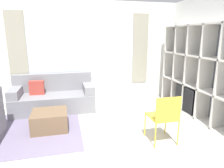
# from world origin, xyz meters

# --- Properties ---
(wall_back) EXTENTS (6.42, 0.11, 2.70)m
(wall_back) POSITION_xyz_m (0.00, 3.39, 1.36)
(wall_back) COLOR white
(wall_back) RESTS_ON ground_plane
(wall_right) EXTENTS (0.07, 4.56, 2.70)m
(wall_right) POSITION_xyz_m (2.64, 1.68, 1.35)
(wall_right) COLOR white
(wall_right) RESTS_ON ground_plane
(area_rug) EXTENTS (2.01, 1.92, 0.01)m
(area_rug) POSITION_xyz_m (-1.26, 1.83, 0.01)
(area_rug) COLOR slate
(area_rug) RESTS_ON ground_plane
(shelving_unit) EXTENTS (0.38, 2.56, 2.06)m
(shelving_unit) POSITION_xyz_m (2.45, 1.84, 1.00)
(shelving_unit) COLOR #515660
(shelving_unit) RESTS_ON ground_plane
(couch_main) EXTENTS (1.94, 0.85, 0.88)m
(couch_main) POSITION_xyz_m (-0.81, 2.93, 0.32)
(couch_main) COLOR gray
(couch_main) RESTS_ON ground_plane
(ottoman) EXTENTS (0.68, 0.62, 0.37)m
(ottoman) POSITION_xyz_m (-0.84, 1.82, 0.19)
(ottoman) COLOR brown
(ottoman) RESTS_ON ground_plane
(folding_chair) EXTENTS (0.44, 0.46, 0.86)m
(folding_chair) POSITION_xyz_m (1.09, 0.83, 0.52)
(folding_chair) COLOR gold
(folding_chair) RESTS_ON ground_plane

